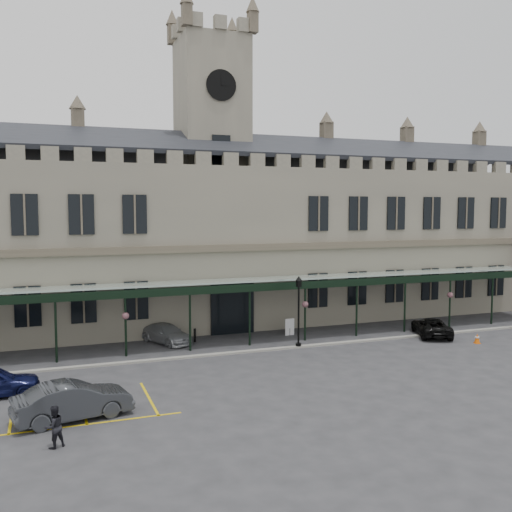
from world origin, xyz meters
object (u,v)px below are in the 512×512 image
object	(u,v)px
station_building	(213,240)
car_van	(431,327)
car_taxi	(166,333)
traffic_cone	(477,339)
car_left_b	(73,401)
lamp_post_mid	(299,305)
person_b	(54,427)
sign_board	(290,327)
clock_tower	(212,156)

from	to	relation	value
station_building	car_van	xyz separation A→B (m)	(13.00, -10.49, -5.84)
station_building	car_taxi	world-z (taller)	station_building
traffic_cone	car_left_b	xyz separation A→B (m)	(-25.94, -5.04, 0.50)
lamp_post_mid	car_left_b	xyz separation A→B (m)	(-14.24, -8.08, -1.96)
car_left_b	car_van	size ratio (longest dim) A/B	1.08
station_building	person_b	world-z (taller)	station_building
station_building	traffic_cone	world-z (taller)	station_building
sign_board	car_left_b	bearing A→B (deg)	-145.08
person_b	car_van	bearing A→B (deg)	176.11
car_van	lamp_post_mid	bearing A→B (deg)	22.74
car_left_b	sign_board	bearing A→B (deg)	-64.56
car_van	car_taxi	bearing A→B (deg)	9.37
car_left_b	car_taxi	xyz separation A→B (m)	(6.50, 12.42, -0.19)
traffic_cone	person_b	size ratio (longest dim) A/B	0.40
station_building	car_left_b	distance (m)	22.50
clock_tower	person_b	xyz separation A→B (m)	(-12.30, -21.36, -12.30)
clock_tower	car_taxi	world-z (taller)	clock_tower
clock_tower	car_van	xyz separation A→B (m)	(13.00, -10.58, -12.48)
station_building	car_taxi	bearing A→B (deg)	-129.48
traffic_cone	person_b	distance (m)	27.87
clock_tower	lamp_post_mid	xyz separation A→B (m)	(2.74, -10.50, -10.34)
station_building	car_taxi	xyz separation A→B (m)	(-5.00, -6.07, -5.84)
car_left_b	car_van	world-z (taller)	car_left_b
lamp_post_mid	car_taxi	bearing A→B (deg)	150.69
car_taxi	person_b	world-z (taller)	person_b
person_b	car_taxi	bearing A→B (deg)	-142.63
car_taxi	car_van	world-z (taller)	car_van
clock_tower	lamp_post_mid	world-z (taller)	clock_tower
clock_tower	traffic_cone	bearing A→B (deg)	-43.15
car_left_b	person_b	distance (m)	2.90
clock_tower	sign_board	xyz separation A→B (m)	(3.66, -6.98, -12.53)
clock_tower	car_left_b	world-z (taller)	clock_tower
station_building	lamp_post_mid	bearing A→B (deg)	-75.27
car_taxi	person_b	size ratio (longest dim) A/B	2.65
car_taxi	clock_tower	bearing A→B (deg)	25.16
car_taxi	car_van	distance (m)	18.54
car_left_b	person_b	bearing A→B (deg)	152.00
clock_tower	sign_board	size ratio (longest dim) A/B	20.90
station_building	car_left_b	world-z (taller)	station_building
lamp_post_mid	person_b	bearing A→B (deg)	-144.16
lamp_post_mid	sign_board	distance (m)	4.25
car_left_b	station_building	bearing A→B (deg)	-43.86
lamp_post_mid	car_left_b	bearing A→B (deg)	-150.44
lamp_post_mid	sign_board	size ratio (longest dim) A/B	3.94
traffic_cone	person_b	world-z (taller)	person_b
sign_board	car_van	world-z (taller)	car_van
traffic_cone	car_left_b	size ratio (longest dim) A/B	0.13
car_van	sign_board	bearing A→B (deg)	2.08
traffic_cone	sign_board	bearing A→B (deg)	148.68
lamp_post_mid	sign_board	xyz separation A→B (m)	(0.92, 3.52, -2.19)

